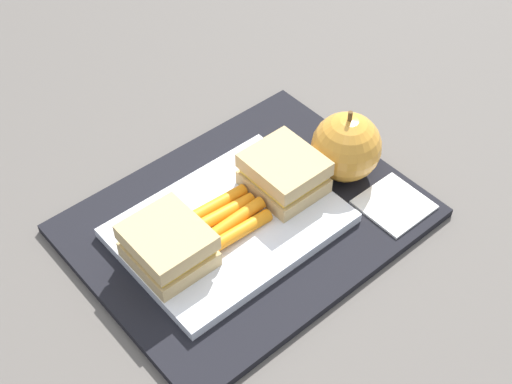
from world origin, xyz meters
The scene contains 8 objects.
ground_plane centered at (0.00, 0.00, 0.00)m, with size 2.40×2.40×0.00m, color #56514C.
lunchbag_mat centered at (0.00, 0.00, 0.01)m, with size 0.36×0.28×0.01m, color black.
food_tray centered at (-0.03, 0.00, 0.02)m, with size 0.23×0.17×0.01m, color white.
sandwich_half_left centered at (-0.10, 0.00, 0.04)m, with size 0.07×0.08×0.04m.
sandwich_half_right centered at (0.05, 0.00, 0.04)m, with size 0.07×0.08×0.04m.
carrot_sticks_bundle centered at (-0.02, 0.00, 0.03)m, with size 0.08×0.06×0.02m.
apple centered at (0.13, -0.02, 0.05)m, with size 0.08×0.08×0.09m.
paper_napkin centered at (0.14, -0.09, 0.01)m, with size 0.07×0.07×0.00m, color white.
Camera 1 is at (-0.33, -0.39, 0.59)m, focal length 49.54 mm.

